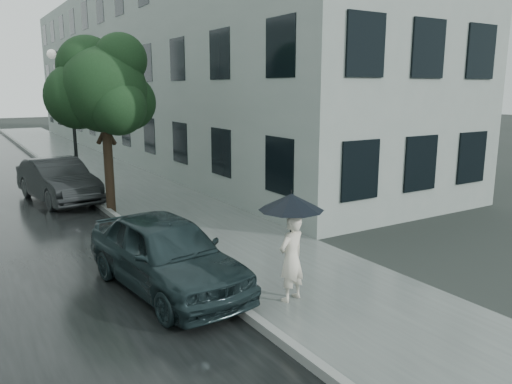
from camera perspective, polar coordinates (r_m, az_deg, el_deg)
ground at (r=9.92m, az=3.27°, el=-9.51°), size 120.00×120.00×0.00m
sidewalk at (r=20.65m, az=-15.55°, el=1.36°), size 3.50×60.00×0.01m
kerb_near at (r=20.22m, az=-20.52°, el=1.03°), size 0.15×60.00×0.15m
building_near at (r=29.14m, az=-10.23°, el=13.43°), size 7.02×36.00×9.00m
pedestrian at (r=8.58m, az=4.06°, el=-7.53°), size 0.63×0.49×1.52m
umbrella at (r=8.30m, az=4.05°, el=-1.13°), size 1.43×1.43×1.00m
street_tree at (r=14.99m, az=-17.08°, el=11.23°), size 3.13×2.85×5.11m
lamp_post at (r=19.08m, az=-20.68°, el=8.71°), size 0.83×0.44×4.90m
car_near at (r=9.19m, az=-10.23°, el=-6.86°), size 2.06×4.18×1.37m
car_far at (r=17.24m, az=-21.70°, el=1.26°), size 2.04×4.32×1.37m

